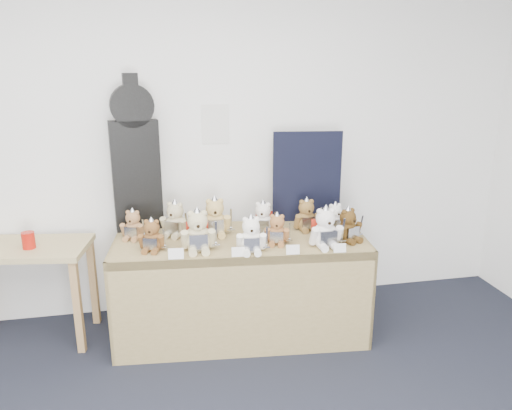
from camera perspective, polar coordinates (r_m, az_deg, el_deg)
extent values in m
plane|color=white|center=(3.89, -12.42, 6.66)|extent=(6.00, 0.00, 6.00)
cube|color=silver|center=(3.89, -4.67, 9.18)|extent=(0.21, 0.00, 0.30)
cube|color=olive|center=(3.60, -1.81, -4.18)|extent=(1.86, 0.91, 0.06)
cube|color=olive|center=(3.41, -1.29, -11.74)|extent=(1.79, 0.19, 0.75)
cube|color=olive|center=(3.79, -15.46, -9.41)|extent=(0.09, 0.75, 0.75)
cube|color=olive|center=(3.90, 11.49, -8.34)|extent=(0.09, 0.75, 0.75)
cube|color=tan|center=(3.87, -24.99, -4.51)|extent=(0.93, 0.61, 0.04)
cube|color=olive|center=(3.70, -19.70, -10.96)|extent=(0.06, 0.06, 0.68)
cube|color=olive|center=(4.05, -18.09, -8.37)|extent=(0.06, 0.06, 0.68)
cube|color=black|center=(3.77, -13.48, 3.24)|extent=(0.36, 0.15, 0.81)
cylinder|color=black|center=(3.69, -14.01, 10.95)|extent=(0.32, 0.14, 0.31)
cube|color=black|center=(3.68, -14.15, 12.84)|extent=(0.11, 0.10, 0.20)
cube|color=black|center=(3.88, 5.84, 3.19)|extent=(0.53, 0.09, 0.71)
cylinder|color=#B6160C|center=(3.78, -24.57, -3.68)|extent=(0.09, 0.09, 0.12)
ellipsoid|color=brown|center=(3.42, -11.74, -4.09)|extent=(0.17, 0.16, 0.14)
sphere|color=brown|center=(3.38, -11.84, -2.57)|extent=(0.11, 0.11, 0.11)
cylinder|color=brown|center=(3.35, -12.03, -2.95)|extent=(0.05, 0.03, 0.04)
sphere|color=black|center=(3.33, -12.11, -3.04)|extent=(0.02, 0.02, 0.02)
sphere|color=brown|center=(3.38, -12.44, -1.89)|extent=(0.03, 0.03, 0.03)
sphere|color=brown|center=(3.36, -11.32, -1.93)|extent=(0.03, 0.03, 0.03)
cylinder|color=brown|center=(3.42, -12.93, -4.04)|extent=(0.06, 0.09, 0.11)
cylinder|color=brown|center=(3.38, -10.71, -4.13)|extent=(0.06, 0.09, 0.11)
cylinder|color=brown|center=(3.39, -12.45, -5.01)|extent=(0.07, 0.10, 0.04)
cylinder|color=brown|center=(3.38, -11.40, -5.06)|extent=(0.07, 0.10, 0.04)
cube|color=silver|center=(3.36, -12.00, -4.37)|extent=(0.09, 0.04, 0.08)
cone|color=silver|center=(3.37, -11.88, -1.85)|extent=(0.09, 0.09, 0.07)
cube|color=silver|center=(3.36, -10.42, -3.86)|extent=(0.02, 0.04, 0.15)
cube|color=silver|center=(3.38, -10.37, -4.78)|extent=(0.04, 0.02, 0.01)
ellipsoid|color=#C5B78B|center=(3.36, -6.63, -3.86)|extent=(0.19, 0.16, 0.19)
sphere|color=#C5B78B|center=(3.32, -6.70, -1.84)|extent=(0.14, 0.14, 0.14)
cylinder|color=#C5B78B|center=(3.27, -6.65, -2.33)|extent=(0.06, 0.03, 0.06)
sphere|color=black|center=(3.25, -6.63, -2.45)|extent=(0.02, 0.02, 0.02)
sphere|color=#C5B78B|center=(3.30, -7.50, -1.00)|extent=(0.04, 0.04, 0.04)
sphere|color=#C5B78B|center=(3.31, -5.97, -0.93)|extent=(0.04, 0.04, 0.04)
cylinder|color=#C5B78B|center=(3.33, -8.14, -3.92)|extent=(0.06, 0.10, 0.14)
cylinder|color=#C5B78B|center=(3.34, -5.10, -3.77)|extent=(0.06, 0.10, 0.14)
cylinder|color=#C5B78B|center=(3.32, -7.27, -5.14)|extent=(0.06, 0.12, 0.06)
cylinder|color=#C5B78B|center=(3.32, -5.82, -5.07)|extent=(0.06, 0.12, 0.06)
cube|color=silver|center=(3.29, -6.57, -4.22)|extent=(0.12, 0.02, 0.10)
cone|color=silver|center=(3.30, -6.74, -0.89)|extent=(0.12, 0.12, 0.09)
cube|color=silver|center=(3.32, -4.61, -3.38)|extent=(0.02, 0.05, 0.20)
cube|color=silver|center=(3.35, -4.58, -4.58)|extent=(0.06, 0.01, 0.01)
cube|color=#9F1F12|center=(3.42, -6.70, -3.24)|extent=(0.15, 0.04, 0.17)
ellipsoid|color=white|center=(3.32, -0.57, -4.20)|extent=(0.17, 0.15, 0.16)
sphere|color=white|center=(3.28, -0.58, -2.44)|extent=(0.12, 0.12, 0.12)
cylinder|color=white|center=(3.24, -0.51, -2.88)|extent=(0.05, 0.03, 0.05)
sphere|color=black|center=(3.22, -0.48, -2.98)|extent=(0.02, 0.02, 0.02)
sphere|color=white|center=(3.27, -1.25, -1.70)|extent=(0.04, 0.04, 0.04)
sphere|color=white|center=(3.27, 0.09, -1.66)|extent=(0.04, 0.04, 0.04)
cylinder|color=white|center=(3.29, -1.87, -4.23)|extent=(0.05, 0.09, 0.12)
cylinder|color=white|center=(3.31, 0.78, -4.15)|extent=(0.05, 0.09, 0.12)
cylinder|color=white|center=(3.28, -1.12, -5.31)|extent=(0.06, 0.11, 0.05)
cylinder|color=white|center=(3.29, 0.14, -5.27)|extent=(0.06, 0.11, 0.05)
cube|color=silver|center=(3.26, -0.48, -4.52)|extent=(0.11, 0.03, 0.09)
cone|color=silver|center=(3.27, -0.58, -1.61)|extent=(0.10, 0.10, 0.08)
cube|color=silver|center=(3.29, 1.22, -3.81)|extent=(0.02, 0.04, 0.17)
cube|color=silver|center=(3.31, 1.21, -4.86)|extent=(0.05, 0.01, 0.01)
ellipsoid|color=#956138|center=(3.47, 2.40, -3.44)|extent=(0.17, 0.15, 0.14)
sphere|color=#956138|center=(3.44, 2.42, -1.97)|extent=(0.10, 0.10, 0.10)
cylinder|color=#956138|center=(3.40, 2.39, -2.33)|extent=(0.05, 0.03, 0.04)
sphere|color=black|center=(3.38, 2.38, -2.41)|extent=(0.02, 0.02, 0.02)
sphere|color=#956138|center=(3.43, 1.87, -1.32)|extent=(0.03, 0.03, 0.03)
sphere|color=#956138|center=(3.42, 2.99, -1.34)|extent=(0.03, 0.03, 0.03)
cylinder|color=#956138|center=(3.45, 1.28, -3.40)|extent=(0.06, 0.09, 0.11)
cylinder|color=#956138|center=(3.45, 3.50, -3.46)|extent=(0.06, 0.09, 0.11)
cylinder|color=#956138|center=(3.44, 1.83, -4.34)|extent=(0.07, 0.10, 0.04)
cylinder|color=#956138|center=(3.44, 2.89, -4.37)|extent=(0.07, 0.10, 0.04)
cube|color=silver|center=(3.42, 2.36, -3.70)|extent=(0.09, 0.04, 0.08)
cone|color=silver|center=(3.42, 2.43, -1.27)|extent=(0.09, 0.09, 0.07)
cube|color=silver|center=(3.43, 3.86, -3.20)|extent=(0.02, 0.04, 0.15)
cube|color=silver|center=(3.45, 3.84, -4.08)|extent=(0.04, 0.02, 0.01)
ellipsoid|color=white|center=(3.44, 7.87, -3.45)|extent=(0.19, 0.16, 0.18)
sphere|color=white|center=(3.40, 7.95, -1.53)|extent=(0.13, 0.13, 0.13)
cylinder|color=white|center=(3.35, 8.29, -1.98)|extent=(0.06, 0.03, 0.06)
sphere|color=black|center=(3.34, 8.41, -2.09)|extent=(0.02, 0.02, 0.02)
sphere|color=white|center=(3.37, 7.30, -0.74)|extent=(0.04, 0.04, 0.04)
sphere|color=white|center=(3.40, 8.67, -0.64)|extent=(0.04, 0.04, 0.04)
cylinder|color=white|center=(3.39, 6.65, -3.56)|extent=(0.05, 0.10, 0.14)
cylinder|color=white|center=(3.45, 9.36, -3.31)|extent=(0.05, 0.10, 0.14)
cylinder|color=white|center=(3.39, 7.57, -4.69)|extent=(0.06, 0.12, 0.05)
cylinder|color=white|center=(3.42, 8.86, -4.56)|extent=(0.06, 0.12, 0.05)
cube|color=silver|center=(3.38, 8.30, -3.78)|extent=(0.12, 0.02, 0.10)
cone|color=silver|center=(3.38, 7.99, -0.62)|extent=(0.11, 0.11, 0.09)
cube|color=silver|center=(3.44, 9.88, -2.92)|extent=(0.02, 0.05, 0.19)
cube|color=silver|center=(3.46, 9.83, -4.05)|extent=(0.05, 0.01, 0.01)
cube|color=#9F1F12|center=(3.50, 7.49, -2.87)|extent=(0.15, 0.04, 0.16)
ellipsoid|color=#4C351A|center=(3.57, 10.36, -3.00)|extent=(0.20, 0.18, 0.16)
sphere|color=#4C351A|center=(3.54, 10.45, -1.39)|extent=(0.12, 0.12, 0.12)
cylinder|color=#4C351A|center=(3.51, 10.99, -1.73)|extent=(0.05, 0.04, 0.05)
sphere|color=black|center=(3.50, 11.19, -1.80)|extent=(0.02, 0.02, 0.02)
sphere|color=#4C351A|center=(3.50, 10.05, -0.80)|extent=(0.04, 0.04, 0.04)
sphere|color=#4C351A|center=(3.55, 10.92, -0.60)|extent=(0.04, 0.04, 0.04)
cylinder|color=#4C351A|center=(3.51, 9.71, -3.20)|extent=(0.07, 0.10, 0.12)
cylinder|color=#4C351A|center=(3.61, 11.44, -2.73)|extent=(0.07, 0.10, 0.12)
cylinder|color=#4C351A|center=(3.53, 10.53, -4.03)|extent=(0.08, 0.11, 0.05)
cylinder|color=#4C351A|center=(3.57, 11.34, -3.80)|extent=(0.08, 0.11, 0.05)
cube|color=silver|center=(3.53, 11.05, -3.21)|extent=(0.10, 0.05, 0.09)
cone|color=silver|center=(3.52, 10.49, -0.64)|extent=(0.10, 0.10, 0.07)
cube|color=silver|center=(3.61, 11.86, -2.36)|extent=(0.03, 0.04, 0.16)
cube|color=silver|center=(3.63, 11.80, -3.30)|extent=(0.05, 0.02, 0.01)
ellipsoid|color=#BBAF88|center=(3.67, -9.15, -2.34)|extent=(0.21, 0.20, 0.17)
sphere|color=#BBAF88|center=(3.63, -9.23, -0.68)|extent=(0.12, 0.12, 0.12)
cylinder|color=#BBAF88|center=(3.59, -9.57, -1.05)|extent=(0.06, 0.05, 0.05)
sphere|color=black|center=(3.58, -9.70, -1.14)|extent=(0.02, 0.02, 0.02)
sphere|color=#BBAF88|center=(3.64, -9.83, 0.09)|extent=(0.04, 0.04, 0.04)
sphere|color=#BBAF88|center=(3.60, -8.69, -0.01)|extent=(0.04, 0.04, 0.04)
cylinder|color=#BBAF88|center=(3.68, -10.41, -2.20)|extent=(0.08, 0.10, 0.13)
cylinder|color=#BBAF88|center=(3.61, -8.16, -2.44)|extent=(0.08, 0.10, 0.13)
cylinder|color=#BBAF88|center=(3.65, -10.04, -3.27)|extent=(0.09, 0.12, 0.05)
cylinder|color=#BBAF88|center=(3.62, -8.97, -3.39)|extent=(0.09, 0.12, 0.05)
cube|color=silver|center=(3.61, -9.59, -2.60)|extent=(0.10, 0.07, 0.09)
cone|color=silver|center=(3.62, -9.27, 0.10)|extent=(0.10, 0.10, 0.08)
cube|color=silver|center=(3.59, -7.89, -2.16)|extent=(0.03, 0.04, 0.17)
cube|color=silver|center=(3.61, -7.85, -3.17)|extent=(0.05, 0.03, 0.01)
ellipsoid|color=tan|center=(3.65, -4.69, -2.19)|extent=(0.19, 0.17, 0.18)
sphere|color=tan|center=(3.61, -4.73, -0.37)|extent=(0.13, 0.13, 0.13)
cylinder|color=tan|center=(3.56, -4.69, -0.78)|extent=(0.06, 0.03, 0.06)
sphere|color=black|center=(3.54, -4.68, -0.88)|extent=(0.02, 0.02, 0.02)
sphere|color=tan|center=(3.59, -5.44, 0.39)|extent=(0.04, 0.04, 0.04)
sphere|color=tan|center=(3.60, -4.07, 0.44)|extent=(0.04, 0.04, 0.04)
cylinder|color=tan|center=(3.62, -6.04, -2.21)|extent=(0.06, 0.10, 0.14)
cylinder|color=tan|center=(3.63, -3.32, -2.11)|extent=(0.06, 0.10, 0.14)
cylinder|color=tan|center=(3.60, -5.27, -3.31)|extent=(0.06, 0.12, 0.05)
cylinder|color=tan|center=(3.61, -3.98, -3.26)|extent=(0.06, 0.12, 0.05)
cube|color=silver|center=(3.58, -4.64, -2.48)|extent=(0.12, 0.03, 0.10)
cone|color=silver|center=(3.59, -4.76, 0.49)|extent=(0.11, 0.11, 0.09)
cube|color=silver|center=(3.61, -2.88, -1.76)|extent=(0.02, 0.05, 0.19)
cube|color=silver|center=(3.63, -2.87, -2.84)|extent=(0.05, 0.01, 0.01)
ellipsoid|color=white|center=(3.67, 0.79, -2.17)|extent=(0.19, 0.18, 0.16)
sphere|color=white|center=(3.64, 0.80, -0.62)|extent=(0.11, 0.11, 0.11)
cylinder|color=white|center=(3.60, 0.70, -0.97)|extent=(0.05, 0.04, 0.05)
sphere|color=black|center=(3.58, 0.67, -1.06)|extent=(0.02, 0.02, 0.02)
sphere|color=white|center=(3.63, 0.22, 0.08)|extent=(0.04, 0.04, 0.04)
sphere|color=white|center=(3.62, 1.38, 0.03)|extent=(0.04, 0.04, 0.04)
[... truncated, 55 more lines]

